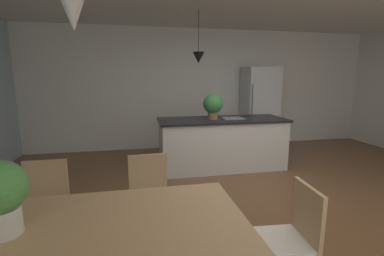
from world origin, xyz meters
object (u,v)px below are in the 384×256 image
at_px(dining_table, 77,236).
at_px(potted_plant_on_island, 213,105).
at_px(chair_kitchen_end, 288,239).
at_px(kitchen_island, 222,143).
at_px(chair_far_left, 44,207).
at_px(refrigerator, 259,108).
at_px(chair_far_right, 149,198).

distance_m(dining_table, potted_plant_on_island, 3.39).
height_order(chair_kitchen_end, kitchen_island, kitchen_island).
relative_size(chair_far_left, potted_plant_on_island, 1.96).
bearing_deg(kitchen_island, potted_plant_on_island, 180.00).
distance_m(chair_kitchen_end, refrigerator, 4.57).
height_order(dining_table, kitchen_island, kitchen_island).
bearing_deg(refrigerator, chair_kitchen_end, -112.58).
relative_size(chair_far_right, refrigerator, 0.47).
distance_m(chair_far_left, refrigerator, 4.94).
xyz_separation_m(chair_far_right, chair_kitchen_end, (0.95, -0.88, 0.00)).
bearing_deg(kitchen_island, chair_far_left, -138.75).
bearing_deg(refrigerator, chair_far_right, -129.04).
bearing_deg(chair_kitchen_end, dining_table, 179.84).
bearing_deg(dining_table, potted_plant_on_island, 60.07).
bearing_deg(chair_far_left, dining_table, -61.76).
xyz_separation_m(chair_far_left, potted_plant_on_island, (2.14, 2.04, 0.68)).
xyz_separation_m(chair_far_right, potted_plant_on_island, (1.21, 2.04, 0.68)).
height_order(chair_far_right, chair_kitchen_end, same).
relative_size(chair_kitchen_end, potted_plant_on_island, 1.96).
height_order(chair_far_right, potted_plant_on_island, potted_plant_on_island).
xyz_separation_m(kitchen_island, refrigerator, (1.31, 1.28, 0.46)).
height_order(kitchen_island, refrigerator, refrigerator).
bearing_deg(potted_plant_on_island, dining_table, -119.93).
height_order(chair_far_left, kitchen_island, kitchen_island).
bearing_deg(potted_plant_on_island, chair_far_right, -120.65).
relative_size(chair_far_left, kitchen_island, 0.39).
height_order(chair_far_left, refrigerator, refrigerator).
bearing_deg(refrigerator, dining_table, -127.00).
height_order(chair_kitchen_end, refrigerator, refrigerator).
bearing_deg(refrigerator, potted_plant_on_island, -139.19).
relative_size(chair_far_left, chair_kitchen_end, 1.00).
xyz_separation_m(chair_far_right, kitchen_island, (1.38, 2.04, -0.01)).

